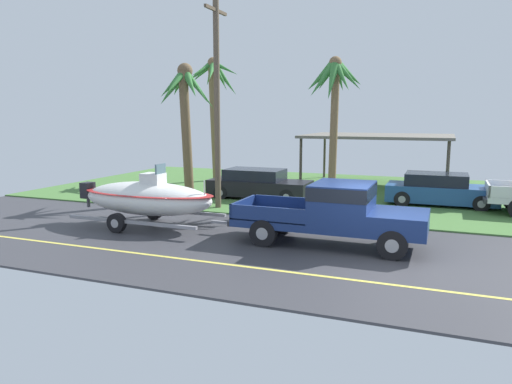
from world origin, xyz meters
name	(u,v)px	position (x,y,z in m)	size (l,w,h in m)	color
ground	(406,206)	(0.00, 8.38, -0.01)	(36.00, 22.00, 0.11)	#38383D
pickup_truck_towing	(341,211)	(-1.30, 1.08, 1.03)	(5.78, 2.05, 1.86)	navy
boat_on_trailer	(147,198)	(-7.96, 1.08, 1.00)	(6.06, 2.41, 2.19)	gray
parked_sedan_near	(258,185)	(-6.45, 7.65, 0.67)	(4.62, 1.84, 1.38)	black
parked_sedan_far	(440,190)	(1.30, 8.94, 0.67)	(4.44, 1.91, 1.38)	#234C89
carport_awning	(378,137)	(-1.93, 13.57, 2.67)	(7.50, 5.64, 2.79)	#4C4238
palm_tree_near_left	(334,90)	(-2.83, 6.65, 4.77)	(2.39, 2.83, 6.10)	brown
palm_tree_near_right	(184,100)	(-9.26, 5.98, 4.47)	(2.63, 2.83, 6.03)	brown
palm_tree_far_left	(213,88)	(-10.99, 12.27, 5.33)	(3.21, 3.24, 7.03)	brown
utility_pole	(217,101)	(-7.16, 4.93, 4.36)	(0.24, 1.80, 8.42)	brown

